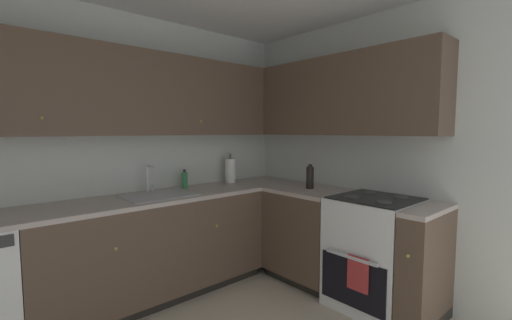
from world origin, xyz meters
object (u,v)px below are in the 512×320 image
(soap_bottle, at_px, (185,180))
(oil_bottle, at_px, (310,177))
(oven_range, at_px, (375,251))
(paper_towel_roll, at_px, (230,170))

(soap_bottle, xyz_separation_m, oil_bottle, (0.87, -0.83, 0.03))
(soap_bottle, bearing_deg, oven_range, -59.34)
(soap_bottle, bearing_deg, paper_towel_roll, -2.12)
(oven_range, xyz_separation_m, paper_towel_roll, (-0.35, 1.48, 0.57))
(oil_bottle, bearing_deg, oven_range, -88.43)
(oven_range, relative_size, oil_bottle, 4.47)
(oven_range, xyz_separation_m, oil_bottle, (-0.02, 0.67, 0.55))
(paper_towel_roll, bearing_deg, oven_range, -76.70)
(soap_bottle, xyz_separation_m, paper_towel_roll, (0.54, -0.02, 0.05))
(paper_towel_roll, distance_m, oil_bottle, 0.88)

